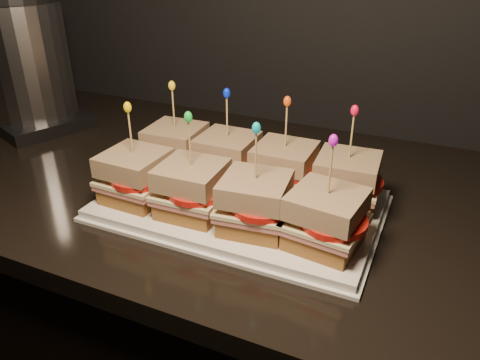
% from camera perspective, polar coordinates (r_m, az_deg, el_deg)
% --- Properties ---
extents(cabinet, '(2.38, 0.64, 0.86)m').
position_cam_1_polar(cabinet, '(1.16, -2.40, -20.50)').
color(cabinet, black).
rests_on(cabinet, ground).
extents(granite_slab, '(2.42, 0.68, 0.03)m').
position_cam_1_polar(granite_slab, '(0.88, -2.96, -0.61)').
color(granite_slab, black).
rests_on(granite_slab, cabinet).
extents(platter, '(0.43, 0.27, 0.02)m').
position_cam_1_polar(platter, '(0.76, -0.00, -3.07)').
color(platter, white).
rests_on(platter, granite_slab).
extents(platter_rim, '(0.45, 0.28, 0.01)m').
position_cam_1_polar(platter_rim, '(0.76, -0.00, -3.46)').
color(platter_rim, white).
rests_on(platter_rim, granite_slab).
extents(sandwich_0_bread_bot, '(0.10, 0.10, 0.03)m').
position_cam_1_polar(sandwich_0_bread_bot, '(0.87, -7.68, 2.25)').
color(sandwich_0_bread_bot, brown).
rests_on(sandwich_0_bread_bot, platter).
extents(sandwich_0_ham, '(0.10, 0.10, 0.01)m').
position_cam_1_polar(sandwich_0_ham, '(0.86, -7.75, 3.25)').
color(sandwich_0_ham, '#BE5851').
rests_on(sandwich_0_ham, sandwich_0_bread_bot).
extents(sandwich_0_cheese, '(0.11, 0.10, 0.01)m').
position_cam_1_polar(sandwich_0_cheese, '(0.86, -7.78, 3.68)').
color(sandwich_0_cheese, beige).
rests_on(sandwich_0_cheese, sandwich_0_ham).
extents(sandwich_0_tomato, '(0.09, 0.09, 0.01)m').
position_cam_1_polar(sandwich_0_tomato, '(0.84, -7.33, 3.86)').
color(sandwich_0_tomato, red).
rests_on(sandwich_0_tomato, sandwich_0_cheese).
extents(sandwich_0_bread_top, '(0.10, 0.10, 0.03)m').
position_cam_1_polar(sandwich_0_bread_top, '(0.85, -7.90, 5.40)').
color(sandwich_0_bread_top, '#572811').
rests_on(sandwich_0_bread_top, sandwich_0_tomato).
extents(sandwich_0_pick, '(0.00, 0.00, 0.09)m').
position_cam_1_polar(sandwich_0_pick, '(0.83, -8.10, 8.33)').
color(sandwich_0_pick, tan).
rests_on(sandwich_0_pick, sandwich_0_bread_top).
extents(sandwich_0_frill, '(0.01, 0.01, 0.02)m').
position_cam_1_polar(sandwich_0_frill, '(0.82, -8.31, 11.32)').
color(sandwich_0_frill, yellow).
rests_on(sandwich_0_frill, sandwich_0_pick).
extents(sandwich_1_bread_bot, '(0.09, 0.09, 0.03)m').
position_cam_1_polar(sandwich_1_bread_bot, '(0.82, -1.51, 1.00)').
color(sandwich_1_bread_bot, brown).
rests_on(sandwich_1_bread_bot, platter).
extents(sandwich_1_ham, '(0.10, 0.10, 0.01)m').
position_cam_1_polar(sandwich_1_ham, '(0.81, -1.52, 2.05)').
color(sandwich_1_ham, '#BE5851').
rests_on(sandwich_1_ham, sandwich_1_bread_bot).
extents(sandwich_1_cheese, '(0.10, 0.10, 0.01)m').
position_cam_1_polar(sandwich_1_cheese, '(0.81, -1.53, 2.50)').
color(sandwich_1_cheese, beige).
rests_on(sandwich_1_cheese, sandwich_1_ham).
extents(sandwich_1_tomato, '(0.09, 0.09, 0.01)m').
position_cam_1_polar(sandwich_1_tomato, '(0.80, -0.94, 2.67)').
color(sandwich_1_tomato, red).
rests_on(sandwich_1_tomato, sandwich_1_cheese).
extents(sandwich_1_bread_top, '(0.09, 0.09, 0.03)m').
position_cam_1_polar(sandwich_1_bread_top, '(0.80, -1.55, 4.30)').
color(sandwich_1_bread_top, '#572811').
rests_on(sandwich_1_bread_top, sandwich_1_tomato).
extents(sandwich_1_pick, '(0.00, 0.00, 0.09)m').
position_cam_1_polar(sandwich_1_pick, '(0.78, -1.59, 7.39)').
color(sandwich_1_pick, tan).
rests_on(sandwich_1_pick, sandwich_1_bread_top).
extents(sandwich_1_frill, '(0.01, 0.01, 0.02)m').
position_cam_1_polar(sandwich_1_frill, '(0.77, -1.64, 10.55)').
color(sandwich_1_frill, '#0822DD').
rests_on(sandwich_1_frill, sandwich_1_pick).
extents(sandwich_2_bread_bot, '(0.09, 0.09, 0.03)m').
position_cam_1_polar(sandwich_2_bread_bot, '(0.79, 5.30, -0.39)').
color(sandwich_2_bread_bot, brown).
rests_on(sandwich_2_bread_bot, platter).
extents(sandwich_2_ham, '(0.10, 0.10, 0.01)m').
position_cam_1_polar(sandwich_2_ham, '(0.78, 5.36, 0.69)').
color(sandwich_2_ham, '#BE5851').
rests_on(sandwich_2_ham, sandwich_2_bread_bot).
extents(sandwich_2_cheese, '(0.10, 0.10, 0.01)m').
position_cam_1_polar(sandwich_2_cheese, '(0.77, 5.38, 1.16)').
color(sandwich_2_cheese, beige).
rests_on(sandwich_2_cheese, sandwich_2_ham).
extents(sandwich_2_tomato, '(0.09, 0.09, 0.01)m').
position_cam_1_polar(sandwich_2_tomato, '(0.76, 6.10, 1.31)').
color(sandwich_2_tomato, red).
rests_on(sandwich_2_tomato, sandwich_2_cheese).
extents(sandwich_2_bread_top, '(0.09, 0.09, 0.03)m').
position_cam_1_polar(sandwich_2_bread_top, '(0.76, 5.47, 3.03)').
color(sandwich_2_bread_top, '#572811').
rests_on(sandwich_2_bread_top, sandwich_2_tomato).
extents(sandwich_2_pick, '(0.00, 0.00, 0.09)m').
position_cam_1_polar(sandwich_2_pick, '(0.74, 5.63, 6.23)').
color(sandwich_2_pick, tan).
rests_on(sandwich_2_pick, sandwich_2_bread_top).
extents(sandwich_2_frill, '(0.01, 0.01, 0.02)m').
position_cam_1_polar(sandwich_2_frill, '(0.73, 5.79, 9.53)').
color(sandwich_2_frill, '#EB4E11').
rests_on(sandwich_2_frill, sandwich_2_pick).
extents(sandwich_3_bread_bot, '(0.10, 0.10, 0.03)m').
position_cam_1_polar(sandwich_3_bread_bot, '(0.76, 12.63, -1.87)').
color(sandwich_3_bread_bot, brown).
rests_on(sandwich_3_bread_bot, platter).
extents(sandwich_3_ham, '(0.11, 0.10, 0.01)m').
position_cam_1_polar(sandwich_3_ham, '(0.75, 12.76, -0.78)').
color(sandwich_3_ham, '#BE5851').
rests_on(sandwich_3_ham, sandwich_3_bread_bot).
extents(sandwich_3_cheese, '(0.11, 0.10, 0.01)m').
position_cam_1_polar(sandwich_3_cheese, '(0.75, 12.81, -0.31)').
color(sandwich_3_cheese, beige).
rests_on(sandwich_3_cheese, sandwich_3_ham).
extents(sandwich_3_tomato, '(0.09, 0.09, 0.01)m').
position_cam_1_polar(sandwich_3_tomato, '(0.74, 13.67, -0.17)').
color(sandwich_3_tomato, red).
rests_on(sandwich_3_tomato, sandwich_3_cheese).
extents(sandwich_3_bread_top, '(0.10, 0.10, 0.03)m').
position_cam_1_polar(sandwich_3_bread_top, '(0.74, 13.03, 1.60)').
color(sandwich_3_bread_top, '#572811').
rests_on(sandwich_3_bread_top, sandwich_3_tomato).
extents(sandwich_3_pick, '(0.00, 0.00, 0.09)m').
position_cam_1_polar(sandwich_3_pick, '(0.72, 13.41, 4.87)').
color(sandwich_3_pick, tan).
rests_on(sandwich_3_pick, sandwich_3_bread_top).
extents(sandwich_3_frill, '(0.01, 0.01, 0.02)m').
position_cam_1_polar(sandwich_3_frill, '(0.71, 13.81, 8.24)').
color(sandwich_3_frill, '#F11038').
rests_on(sandwich_3_frill, sandwich_3_pick).
extents(sandwich_4_bread_bot, '(0.09, 0.09, 0.03)m').
position_cam_1_polar(sandwich_4_bread_bot, '(0.78, -12.42, -1.35)').
color(sandwich_4_bread_bot, brown).
rests_on(sandwich_4_bread_bot, platter).
extents(sandwich_4_ham, '(0.10, 0.10, 0.01)m').
position_cam_1_polar(sandwich_4_ham, '(0.77, -12.55, -0.26)').
color(sandwich_4_ham, '#BE5851').
rests_on(sandwich_4_ham, sandwich_4_bread_bot).
extents(sandwich_4_cheese, '(0.11, 0.10, 0.01)m').
position_cam_1_polar(sandwich_4_cheese, '(0.76, -12.60, 0.20)').
color(sandwich_4_cheese, beige).
rests_on(sandwich_4_cheese, sandwich_4_ham).
extents(sandwich_4_tomato, '(0.09, 0.09, 0.01)m').
position_cam_1_polar(sandwich_4_tomato, '(0.75, -12.18, 0.34)').
color(sandwich_4_tomato, red).
rests_on(sandwich_4_tomato, sandwich_4_cheese).
extents(sandwich_4_bread_top, '(0.10, 0.10, 0.03)m').
position_cam_1_polar(sandwich_4_bread_top, '(0.75, -12.81, 2.08)').
color(sandwich_4_bread_top, '#572811').
rests_on(sandwich_4_bread_top, sandwich_4_tomato).
extents(sandwich_4_pick, '(0.00, 0.00, 0.09)m').
position_cam_1_polar(sandwich_4_pick, '(0.73, -13.18, 5.31)').
color(sandwich_4_pick, tan).
rests_on(sandwich_4_pick, sandwich_4_bread_top).
extents(sandwich_4_frill, '(0.01, 0.01, 0.02)m').
position_cam_1_polar(sandwich_4_frill, '(0.72, -13.56, 8.62)').
color(sandwich_4_frill, '#EDC105').
rests_on(sandwich_4_frill, sandwich_4_pick).
extents(sandwich_5_bread_bot, '(0.09, 0.09, 0.03)m').
position_cam_1_polar(sandwich_5_bread_bot, '(0.72, -5.76, -3.00)').
color(sandwich_5_bread_bot, brown).
rests_on(sandwich_5_bread_bot, platter).
extents(sandwich_5_ham, '(0.10, 0.10, 0.01)m').
position_cam_1_polar(sandwich_5_ham, '(0.72, -5.83, -1.86)').
color(sandwich_5_ham, '#BE5851').
rests_on(sandwich_5_ham, sandwich_5_bread_bot).
extents(sandwich_5_cheese, '(0.10, 0.10, 0.01)m').
position_cam_1_polar(sandwich_5_cheese, '(0.71, -5.85, -1.36)').
color(sandwich_5_cheese, beige).
rests_on(sandwich_5_cheese, sandwich_5_ham).
extents(sandwich_5_tomato, '(0.09, 0.09, 0.01)m').
position_cam_1_polar(sandwich_5_tomato, '(0.70, -5.27, -1.24)').
color(sandwich_5_tomato, red).
rests_on(sandwich_5_tomato, sandwich_5_cheese).
extents(sandwich_5_bread_top, '(0.10, 0.10, 0.03)m').
position_cam_1_polar(sandwich_5_bread_top, '(0.70, -5.96, 0.63)').
color(sandwich_5_bread_top, '#572811').
rests_on(sandwich_5_bread_top, sandwich_5_tomato).
extents(sandwich_5_pick, '(0.00, 0.00, 0.09)m').
position_cam_1_polar(sandwich_5_pick, '(0.68, -6.14, 4.07)').
color(sandwich_5_pick, tan).
rests_on(sandwich_5_pick, sandwich_5_bread_top).
extents(sandwich_5_frill, '(0.01, 0.01, 0.02)m').
position_cam_1_polar(sandwich_5_frill, '(0.66, -6.34, 7.64)').
color(sandwich_5_frill, green).
rests_on(sandwich_5_frill, sandwich_5_pick).
extents(sandwich_6_bread_bot, '(0.10, 0.10, 0.03)m').
position_cam_1_polar(sandwich_6_bread_bot, '(0.68, 1.81, -4.82)').
color(sandwich_6_bread_bot, brown).
rests_on(sandwich_6_bread_bot, platter).
extents(sandwich_6_ham, '(0.11, 0.11, 0.01)m').
position_cam_1_polar(sandwich_6_ham, '(0.68, 1.83, -3.63)').
color(sandwich_6_ham, '#BE5851').
rests_on(sandwich_6_ham, sandwich_6_bread_bot).
extents(sandwich_6_cheese, '(0.11, 0.11, 0.01)m').
position_cam_1_polar(sandwich_6_cheese, '(0.67, 1.84, -3.12)').
color(sandwich_6_cheese, beige).
rests_on(sandwich_6_cheese, sandwich_6_ham).
extents(sandwich_6_tomato, '(0.09, 0.09, 0.01)m').
position_cam_1_polar(sandwich_6_tomato, '(0.66, 2.61, -3.02)').
color(sandwich_6_tomato, red).
rests_on(sandwich_6_tomato, sandwich_6_cheese).
extents(sandwich_6_bread_top, '(0.10, 0.10, 0.03)m').
position_cam_1_polar(sandwich_6_bread_top, '(0.66, 1.88, -1.04)').
color(sandwich_6_bread_top, '#572811').
rests_on(sandwich_6_bread_top, sandwich_6_tomato).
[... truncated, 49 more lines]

